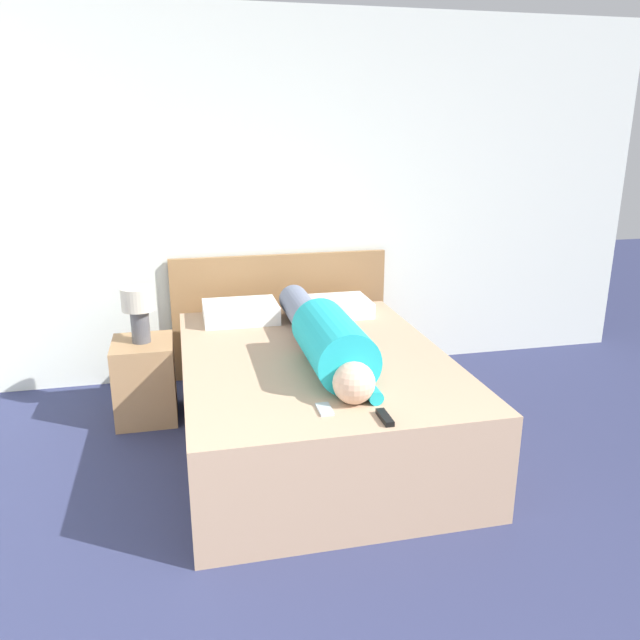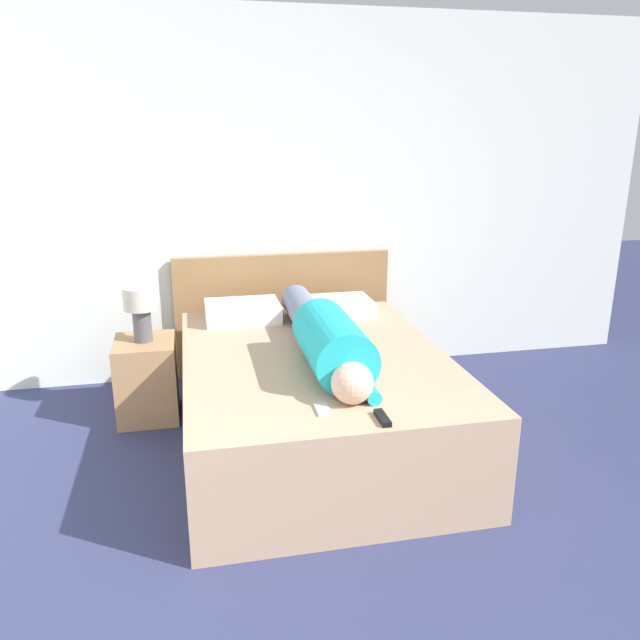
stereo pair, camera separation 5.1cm
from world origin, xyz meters
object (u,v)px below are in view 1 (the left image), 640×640
at_px(nightstand, 145,380).
at_px(cell_phone, 325,409).
at_px(person_lying, 325,337).
at_px(table_lamp, 139,307).
at_px(pillow_second, 335,307).
at_px(bed, 314,399).
at_px(tv_remote, 385,417).
at_px(pillow_near_headboard, 241,312).

xyz_separation_m(nightstand, cell_phone, (0.87, -1.32, 0.31)).
relative_size(person_lying, cell_phone, 12.67).
height_order(table_lamp, pillow_second, table_lamp).
bearing_deg(person_lying, bed, 110.71).
bearing_deg(nightstand, person_lying, -33.48).
distance_m(bed, tv_remote, 0.95).
distance_m(table_lamp, cell_phone, 1.59).
height_order(bed, pillow_second, pillow_second).
distance_m(nightstand, pillow_second, 1.36).
relative_size(table_lamp, person_lying, 0.21).
bearing_deg(table_lamp, pillow_second, 8.18).
distance_m(nightstand, person_lying, 1.30).
height_order(table_lamp, person_lying, person_lying).
bearing_deg(pillow_second, bed, -112.70).
bearing_deg(pillow_near_headboard, table_lamp, -163.79).
height_order(person_lying, tv_remote, person_lying).
height_order(pillow_second, cell_phone, pillow_second).
xyz_separation_m(bed, pillow_near_headboard, (-0.34, 0.76, 0.34)).
xyz_separation_m(pillow_second, tv_remote, (-0.19, -1.66, -0.04)).
bearing_deg(person_lying, cell_phone, -103.58).
xyz_separation_m(nightstand, table_lamp, (0.00, -0.00, 0.48)).
distance_m(bed, person_lying, 0.43).
xyz_separation_m(table_lamp, pillow_near_headboard, (0.64, 0.19, -0.12)).
height_order(pillow_near_headboard, pillow_second, pillow_near_headboard).
relative_size(bed, pillow_second, 4.31).
bearing_deg(pillow_near_headboard, person_lying, -66.23).
xyz_separation_m(pillow_near_headboard, tv_remote, (0.47, -1.66, -0.05)).
bearing_deg(nightstand, pillow_near_headboard, 16.21).
distance_m(pillow_second, tv_remote, 1.67).
bearing_deg(nightstand, cell_phone, -56.49).
relative_size(table_lamp, pillow_second, 0.75).
height_order(bed, nightstand, bed).
bearing_deg(bed, nightstand, 149.85).
bearing_deg(cell_phone, pillow_near_headboard, 98.59).
height_order(bed, person_lying, person_lying).
height_order(person_lying, pillow_near_headboard, person_lying).
xyz_separation_m(bed, table_lamp, (-0.99, 0.57, 0.46)).
distance_m(pillow_near_headboard, cell_phone, 1.52).
xyz_separation_m(bed, tv_remote, (0.12, -0.90, 0.29)).
bearing_deg(pillow_second, cell_phone, -106.03).
distance_m(table_lamp, tv_remote, 1.85).
distance_m(table_lamp, pillow_second, 1.32).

